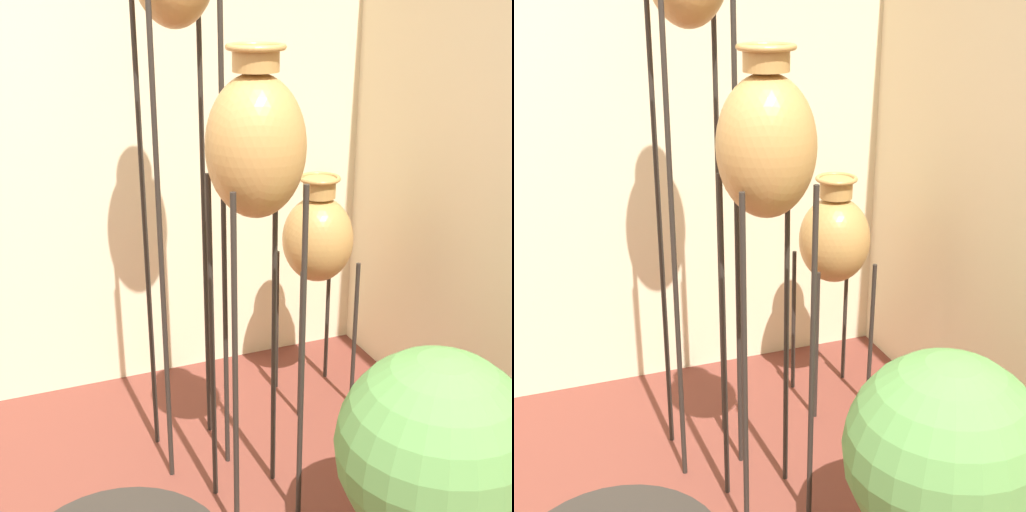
{
  "view_description": "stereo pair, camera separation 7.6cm",
  "coord_description": "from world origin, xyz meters",
  "views": [
    {
      "loc": [
        0.03,
        -1.37,
        1.91
      ],
      "look_at": [
        1.01,
        1.09,
        0.9
      ],
      "focal_mm": 50.0,
      "sensor_mm": 36.0,
      "label": 1
    },
    {
      "loc": [
        0.1,
        -1.4,
        1.91
      ],
      "look_at": [
        1.01,
        1.09,
        0.9
      ],
      "focal_mm": 50.0,
      "sensor_mm": 36.0,
      "label": 2
    }
  ],
  "objects": [
    {
      "name": "potted_plant",
      "position": [
        1.27,
        0.19,
        0.49
      ],
      "size": [
        0.65,
        0.65,
        0.85
      ],
      "color": "brown",
      "rests_on": "ground_plane"
    },
    {
      "name": "vase_stand_medium",
      "position": [
        0.87,
        0.74,
        1.4
      ],
      "size": [
        0.33,
        0.33,
        1.74
      ],
      "color": "#28231E",
      "rests_on": "ground_plane"
    },
    {
      "name": "vase_stand_short",
      "position": [
        1.42,
        1.38,
        0.82
      ],
      "size": [
        0.33,
        0.33,
        1.12
      ],
      "color": "#28231E",
      "rests_on": "ground_plane"
    }
  ]
}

